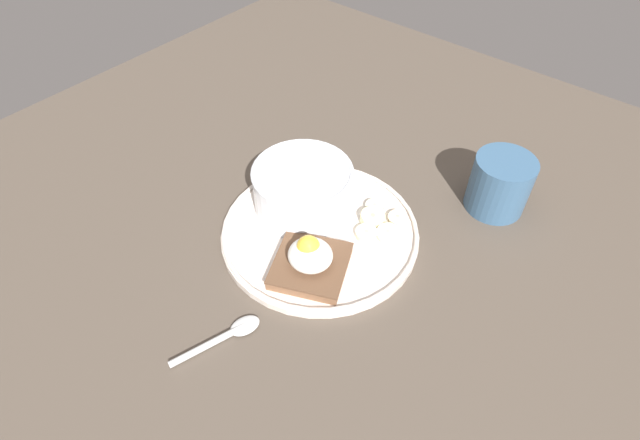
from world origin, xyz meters
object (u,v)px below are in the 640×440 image
(banana_slice_inner, at_px, (398,218))
(poached_egg, at_px, (310,253))
(spoon, at_px, (227,335))
(coffee_mug, at_px, (500,184))
(banana_slice_front, at_px, (388,234))
(oatmeal_bowl, at_px, (303,189))
(toast_slice, at_px, (311,265))
(banana_slice_back, at_px, (372,218))
(banana_slice_right, at_px, (374,207))
(banana_slice_left, at_px, (366,234))

(banana_slice_inner, bearing_deg, poached_egg, 74.70)
(poached_egg, bearing_deg, spoon, 83.61)
(coffee_mug, height_order, spoon, coffee_mug)
(poached_egg, distance_m, banana_slice_front, 0.12)
(coffee_mug, bearing_deg, spoon, 70.79)
(coffee_mug, distance_m, spoon, 0.42)
(oatmeal_bowl, bearing_deg, toast_slice, 135.39)
(toast_slice, bearing_deg, banana_slice_front, -111.59)
(banana_slice_back, relative_size, spoon, 0.35)
(toast_slice, distance_m, poached_egg, 0.02)
(banana_slice_front, relative_size, banana_slice_right, 1.04)
(banana_slice_back, bearing_deg, banana_slice_left, 108.48)
(oatmeal_bowl, height_order, coffee_mug, coffee_mug)
(poached_egg, bearing_deg, oatmeal_bowl, -44.81)
(banana_slice_right, bearing_deg, banana_slice_inner, -178.52)
(poached_egg, bearing_deg, coffee_mug, -114.95)
(banana_slice_back, bearing_deg, spoon, 83.63)
(banana_slice_back, xyz_separation_m, coffee_mug, (-0.11, -0.15, 0.02))
(oatmeal_bowl, distance_m, toast_slice, 0.12)
(banana_slice_front, xyz_separation_m, banana_slice_right, (0.04, -0.03, -0.00))
(banana_slice_back, height_order, coffee_mug, coffee_mug)
(banana_slice_front, relative_size, spoon, 0.35)
(poached_egg, bearing_deg, banana_slice_inner, -105.30)
(poached_egg, relative_size, banana_slice_back, 1.44)
(banana_slice_left, xyz_separation_m, spoon, (0.04, 0.22, -0.01))
(toast_slice, bearing_deg, banana_slice_back, -95.68)
(banana_slice_inner, bearing_deg, banana_slice_front, 99.99)
(banana_slice_right, bearing_deg, poached_egg, 89.85)
(banana_slice_front, xyz_separation_m, spoon, (0.06, 0.24, -0.01))
(poached_egg, distance_m, banana_slice_left, 0.10)
(banana_slice_back, distance_m, spoon, 0.25)
(banana_slice_back, bearing_deg, banana_slice_inner, -136.88)
(banana_slice_right, bearing_deg, banana_slice_back, 118.82)
(poached_egg, height_order, banana_slice_left, poached_egg)
(oatmeal_bowl, distance_m, poached_egg, 0.12)
(oatmeal_bowl, xyz_separation_m, banana_slice_right, (-0.08, -0.06, -0.03))
(banana_slice_left, xyz_separation_m, coffee_mug, (-0.10, -0.17, 0.03))
(banana_slice_right, bearing_deg, banana_slice_left, 113.50)
(banana_slice_left, bearing_deg, oatmeal_bowl, 4.81)
(poached_egg, xyz_separation_m, banana_slice_left, (-0.02, -0.09, -0.03))
(coffee_mug, bearing_deg, banana_slice_inner, 55.69)
(banana_slice_back, height_order, banana_slice_inner, banana_slice_back)
(banana_slice_front, distance_m, banana_slice_back, 0.03)
(poached_egg, bearing_deg, banana_slice_left, -103.53)
(banana_slice_right, height_order, banana_slice_inner, banana_slice_inner)
(toast_slice, height_order, coffee_mug, coffee_mug)
(banana_slice_left, relative_size, coffee_mug, 0.36)
(toast_slice, bearing_deg, spoon, 83.01)
(oatmeal_bowl, distance_m, banana_slice_inner, 0.14)
(banana_slice_back, height_order, spoon, banana_slice_back)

